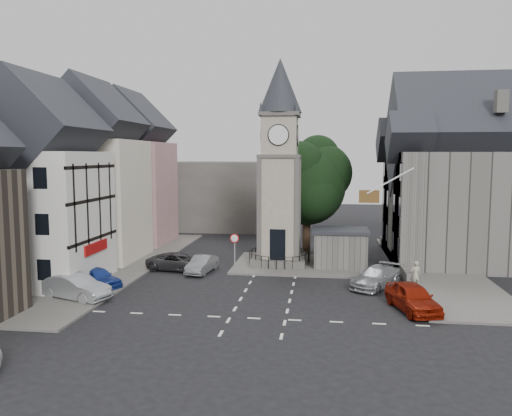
# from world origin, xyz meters

# --- Properties ---
(ground) EXTENTS (120.00, 120.00, 0.00)m
(ground) POSITION_xyz_m (0.00, 0.00, 0.00)
(ground) COLOR black
(ground) RESTS_ON ground
(pavement_west) EXTENTS (6.00, 30.00, 0.14)m
(pavement_west) POSITION_xyz_m (-12.50, 6.00, 0.07)
(pavement_west) COLOR #595651
(pavement_west) RESTS_ON ground
(pavement_east) EXTENTS (6.00, 26.00, 0.14)m
(pavement_east) POSITION_xyz_m (12.00, 8.00, 0.07)
(pavement_east) COLOR #595651
(pavement_east) RESTS_ON ground
(central_island) EXTENTS (10.00, 8.00, 0.16)m
(central_island) POSITION_xyz_m (1.50, 8.00, 0.08)
(central_island) COLOR #595651
(central_island) RESTS_ON ground
(road_markings) EXTENTS (20.00, 8.00, 0.01)m
(road_markings) POSITION_xyz_m (0.00, -5.50, 0.01)
(road_markings) COLOR silver
(road_markings) RESTS_ON ground
(clock_tower) EXTENTS (4.86, 4.86, 16.25)m
(clock_tower) POSITION_xyz_m (0.00, 7.99, 8.12)
(clock_tower) COLOR #4C4944
(clock_tower) RESTS_ON ground
(stone_shelter) EXTENTS (4.30, 3.30, 3.08)m
(stone_shelter) POSITION_xyz_m (4.80, 7.50, 1.55)
(stone_shelter) COLOR #575550
(stone_shelter) RESTS_ON ground
(town_tree) EXTENTS (7.20, 7.20, 10.80)m
(town_tree) POSITION_xyz_m (2.00, 13.00, 6.97)
(town_tree) COLOR black
(town_tree) RESTS_ON ground
(warning_sign_post) EXTENTS (0.70, 0.19, 2.85)m
(warning_sign_post) POSITION_xyz_m (-3.20, 5.43, 2.03)
(warning_sign_post) COLOR black
(warning_sign_post) RESTS_ON ground
(terrace_pink) EXTENTS (8.10, 7.60, 12.80)m
(terrace_pink) POSITION_xyz_m (-15.50, 16.00, 6.58)
(terrace_pink) COLOR tan
(terrace_pink) RESTS_ON ground
(terrace_cream) EXTENTS (8.10, 7.60, 12.80)m
(terrace_cream) POSITION_xyz_m (-15.50, 8.00, 6.58)
(terrace_cream) COLOR beige
(terrace_cream) RESTS_ON ground
(terrace_tudor) EXTENTS (8.10, 7.60, 12.00)m
(terrace_tudor) POSITION_xyz_m (-15.50, 0.00, 6.19)
(terrace_tudor) COLOR silver
(terrace_tudor) RESTS_ON ground
(backdrop_west) EXTENTS (20.00, 10.00, 8.00)m
(backdrop_west) POSITION_xyz_m (-12.00, 28.00, 4.00)
(backdrop_west) COLOR #4C4944
(backdrop_west) RESTS_ON ground
(east_building) EXTENTS (14.40, 11.40, 12.60)m
(east_building) POSITION_xyz_m (15.59, 11.00, 6.26)
(east_building) COLOR #575550
(east_building) RESTS_ON ground
(east_boundary_wall) EXTENTS (0.40, 16.00, 0.90)m
(east_boundary_wall) POSITION_xyz_m (9.20, 10.00, 0.45)
(east_boundary_wall) COLOR #575550
(east_boundary_wall) RESTS_ON ground
(flagpole) EXTENTS (3.68, 0.10, 2.74)m
(flagpole) POSITION_xyz_m (8.00, 4.00, 7.00)
(flagpole) COLOR white
(flagpole) RESTS_ON ground
(car_west_blue) EXTENTS (4.19, 3.40, 1.34)m
(car_west_blue) POSITION_xyz_m (-11.42, -0.51, 0.67)
(car_west_blue) COLOR navy
(car_west_blue) RESTS_ON ground
(car_west_silver) EXTENTS (4.92, 2.99, 1.53)m
(car_west_silver) POSITION_xyz_m (-11.50, -3.36, 0.77)
(car_west_silver) COLOR #A3A6AB
(car_west_silver) RESTS_ON ground
(car_west_grey) EXTENTS (5.01, 2.79, 1.32)m
(car_west_grey) POSITION_xyz_m (-7.50, 4.99, 0.66)
(car_west_grey) COLOR #313134
(car_west_grey) RESTS_ON ground
(car_island_silver) EXTENTS (1.90, 4.03, 1.28)m
(car_island_silver) POSITION_xyz_m (-5.50, 4.50, 0.64)
(car_island_silver) COLOR gray
(car_island_silver) RESTS_ON ground
(car_island_east) EXTENTS (4.14, 4.99, 1.36)m
(car_island_east) POSITION_xyz_m (7.00, 1.97, 0.68)
(car_island_east) COLOR #A0A3A8
(car_island_east) RESTS_ON ground
(car_east_red) EXTENTS (2.96, 4.94, 1.57)m
(car_east_red) POSITION_xyz_m (8.50, -3.00, 0.79)
(car_east_red) COLOR maroon
(car_east_red) RESTS_ON ground
(pedestrian) EXTENTS (0.78, 0.64, 1.84)m
(pedestrian) POSITION_xyz_m (9.54, 2.00, 0.92)
(pedestrian) COLOR #ADA58F
(pedestrian) RESTS_ON ground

